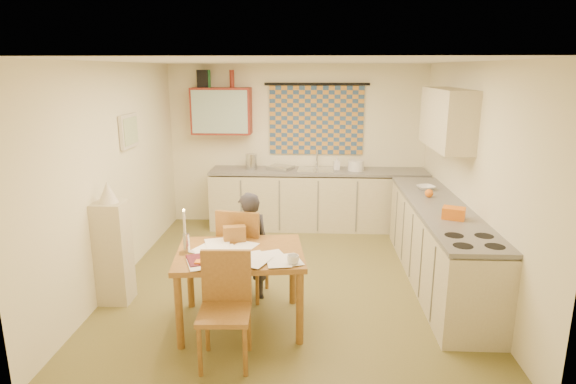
# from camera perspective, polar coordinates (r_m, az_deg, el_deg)

# --- Properties ---
(floor) EXTENTS (4.00, 4.50, 0.02)m
(floor) POSITION_cam_1_polar(r_m,az_deg,el_deg) (5.82, 0.33, -10.34)
(floor) COLOR brown
(floor) RESTS_ON ground
(ceiling) EXTENTS (4.00, 4.50, 0.02)m
(ceiling) POSITION_cam_1_polar(r_m,az_deg,el_deg) (5.28, 0.37, 15.33)
(ceiling) COLOR white
(ceiling) RESTS_ON floor
(wall_back) EXTENTS (4.00, 0.02, 2.50)m
(wall_back) POSITION_cam_1_polar(r_m,az_deg,el_deg) (7.63, 1.07, 5.54)
(wall_back) COLOR #F6EEC4
(wall_back) RESTS_ON floor
(wall_front) EXTENTS (4.00, 0.02, 2.50)m
(wall_front) POSITION_cam_1_polar(r_m,az_deg,el_deg) (3.25, -1.35, -6.79)
(wall_front) COLOR #F6EEC4
(wall_front) RESTS_ON floor
(wall_left) EXTENTS (0.02, 4.50, 2.50)m
(wall_left) POSITION_cam_1_polar(r_m,az_deg,el_deg) (5.85, -19.74, 1.97)
(wall_left) COLOR #F6EEC4
(wall_left) RESTS_ON floor
(wall_right) EXTENTS (0.02, 4.50, 2.50)m
(wall_right) POSITION_cam_1_polar(r_m,az_deg,el_deg) (5.69, 21.01, 1.54)
(wall_right) COLOR #F6EEC4
(wall_right) RESTS_ON floor
(window_blind) EXTENTS (1.45, 0.03, 1.05)m
(window_blind) POSITION_cam_1_polar(r_m,az_deg,el_deg) (7.54, 3.38, 8.47)
(window_blind) COLOR #2E4E77
(window_blind) RESTS_ON wall_back
(curtain_rod) EXTENTS (1.60, 0.04, 0.04)m
(curtain_rod) POSITION_cam_1_polar(r_m,az_deg,el_deg) (7.48, 3.45, 12.65)
(curtain_rod) COLOR black
(curtain_rod) RESTS_ON wall_back
(wall_cabinet) EXTENTS (0.90, 0.34, 0.70)m
(wall_cabinet) POSITION_cam_1_polar(r_m,az_deg,el_deg) (7.51, -7.87, 9.49)
(wall_cabinet) COLOR maroon
(wall_cabinet) RESTS_ON wall_back
(wall_cabinet_glass) EXTENTS (0.84, 0.02, 0.64)m
(wall_cabinet_glass) POSITION_cam_1_polar(r_m,az_deg,el_deg) (7.34, -8.12, 9.38)
(wall_cabinet_glass) COLOR #99B2A5
(wall_cabinet_glass) RESTS_ON wall_back
(upper_cabinet_right) EXTENTS (0.34, 1.30, 0.70)m
(upper_cabinet_right) POSITION_cam_1_polar(r_m,az_deg,el_deg) (6.07, 18.31, 8.26)
(upper_cabinet_right) COLOR #C1B48B
(upper_cabinet_right) RESTS_ON wall_right
(framed_print) EXTENTS (0.04, 0.50, 0.40)m
(framed_print) POSITION_cam_1_polar(r_m,az_deg,el_deg) (6.13, -18.34, 6.89)
(framed_print) COLOR beige
(framed_print) RESTS_ON wall_left
(print_canvas) EXTENTS (0.01, 0.42, 0.32)m
(print_canvas) POSITION_cam_1_polar(r_m,az_deg,el_deg) (6.12, -18.12, 6.90)
(print_canvas) COLOR white
(print_canvas) RESTS_ON wall_left
(counter_back) EXTENTS (3.30, 0.62, 0.92)m
(counter_back) POSITION_cam_1_polar(r_m,az_deg,el_deg) (7.49, 3.54, -0.90)
(counter_back) COLOR #C1B48B
(counter_back) RESTS_ON floor
(counter_right) EXTENTS (0.62, 2.95, 0.92)m
(counter_right) POSITION_cam_1_polar(r_m,az_deg,el_deg) (5.85, 17.32, -5.98)
(counter_right) COLOR #C1B48B
(counter_right) RESTS_ON floor
(stove) EXTENTS (0.59, 0.59, 0.91)m
(stove) POSITION_cam_1_polar(r_m,az_deg,el_deg) (4.84, 20.67, -10.61)
(stove) COLOR white
(stove) RESTS_ON floor
(sink) EXTENTS (0.57, 0.48, 0.10)m
(sink) POSITION_cam_1_polar(r_m,az_deg,el_deg) (7.39, 3.31, 2.31)
(sink) COLOR silver
(sink) RESTS_ON counter_back
(tap) EXTENTS (0.03, 0.03, 0.28)m
(tap) POSITION_cam_1_polar(r_m,az_deg,el_deg) (7.53, 3.46, 3.93)
(tap) COLOR silver
(tap) RESTS_ON counter_back
(dish_rack) EXTENTS (0.44, 0.42, 0.06)m
(dish_rack) POSITION_cam_1_polar(r_m,az_deg,el_deg) (7.39, -0.90, 2.89)
(dish_rack) COLOR silver
(dish_rack) RESTS_ON counter_back
(kettle) EXTENTS (0.21, 0.21, 0.24)m
(kettle) POSITION_cam_1_polar(r_m,az_deg,el_deg) (7.42, -4.36, 3.60)
(kettle) COLOR silver
(kettle) RESTS_ON counter_back
(mixing_bowl) EXTENTS (0.28, 0.28, 0.16)m
(mixing_bowl) POSITION_cam_1_polar(r_m,az_deg,el_deg) (7.40, 8.03, 3.15)
(mixing_bowl) COLOR white
(mixing_bowl) RESTS_ON counter_back
(soap_bottle) EXTENTS (0.11, 0.12, 0.20)m
(soap_bottle) POSITION_cam_1_polar(r_m,az_deg,el_deg) (7.42, 5.79, 3.41)
(soap_bottle) COLOR white
(soap_bottle) RESTS_ON counter_back
(bowl) EXTENTS (0.36, 0.36, 0.05)m
(bowl) POSITION_cam_1_polar(r_m,az_deg,el_deg) (6.41, 16.03, 0.50)
(bowl) COLOR white
(bowl) RESTS_ON counter_right
(orange_bag) EXTENTS (0.26, 0.23, 0.12)m
(orange_bag) POSITION_cam_1_polar(r_m,az_deg,el_deg) (5.24, 19.04, -2.39)
(orange_bag) COLOR orange
(orange_bag) RESTS_ON counter_right
(fruit_orange) EXTENTS (0.10, 0.10, 0.10)m
(fruit_orange) POSITION_cam_1_polar(r_m,az_deg,el_deg) (6.03, 16.37, -0.14)
(fruit_orange) COLOR orange
(fruit_orange) RESTS_ON counter_right
(speaker) EXTENTS (0.18, 0.21, 0.26)m
(speaker) POSITION_cam_1_polar(r_m,az_deg,el_deg) (7.54, -10.05, 13.09)
(speaker) COLOR black
(speaker) RESTS_ON wall_cabinet
(bottle_green) EXTENTS (0.08, 0.08, 0.26)m
(bottle_green) POSITION_cam_1_polar(r_m,az_deg,el_deg) (7.52, -9.43, 13.11)
(bottle_green) COLOR #195926
(bottle_green) RESTS_ON wall_cabinet
(bottle_brown) EXTENTS (0.08, 0.08, 0.26)m
(bottle_brown) POSITION_cam_1_polar(r_m,az_deg,el_deg) (7.46, -6.67, 13.19)
(bottle_brown) COLOR maroon
(bottle_brown) RESTS_ON wall_cabinet
(dining_table) EXTENTS (1.29, 1.04, 0.75)m
(dining_table) POSITION_cam_1_polar(r_m,az_deg,el_deg) (4.74, -5.61, -11.22)
(dining_table) COLOR brown
(dining_table) RESTS_ON floor
(chair_far) EXTENTS (0.53, 0.53, 1.02)m
(chair_far) POSITION_cam_1_polar(r_m,az_deg,el_deg) (5.32, -5.22, -9.04)
(chair_far) COLOR brown
(chair_far) RESTS_ON floor
(chair_near) EXTENTS (0.45, 0.45, 0.94)m
(chair_near) POSITION_cam_1_polar(r_m,az_deg,el_deg) (4.23, -7.44, -15.95)
(chair_near) COLOR brown
(chair_near) RESTS_ON floor
(person) EXTENTS (0.61, 0.56, 1.19)m
(person) POSITION_cam_1_polar(r_m,az_deg,el_deg) (5.14, -4.66, -6.48)
(person) COLOR black
(person) RESTS_ON floor
(shelf_stand) EXTENTS (0.32, 0.30, 1.10)m
(shelf_stand) POSITION_cam_1_polar(r_m,az_deg,el_deg) (5.41, -19.99, -6.79)
(shelf_stand) COLOR #C1B48B
(shelf_stand) RESTS_ON floor
(lampshade) EXTENTS (0.20, 0.20, 0.22)m
(lampshade) POSITION_cam_1_polar(r_m,az_deg,el_deg) (5.22, -20.60, -0.00)
(lampshade) COLOR beige
(lampshade) RESTS_ON shelf_stand
(letter_rack) EXTENTS (0.24, 0.15, 0.16)m
(letter_rack) POSITION_cam_1_polar(r_m,az_deg,el_deg) (4.83, -6.37, -4.96)
(letter_rack) COLOR brown
(letter_rack) RESTS_ON dining_table
(mug) EXTENTS (0.14, 0.14, 0.09)m
(mug) POSITION_cam_1_polar(r_m,az_deg,el_deg) (4.27, 0.60, -8.02)
(mug) COLOR white
(mug) RESTS_ON dining_table
(magazine) EXTENTS (0.41, 0.43, 0.03)m
(magazine) POSITION_cam_1_polar(r_m,az_deg,el_deg) (4.40, -11.81, -8.11)
(magazine) COLOR maroon
(magazine) RESTS_ON dining_table
(book) EXTENTS (0.29, 0.32, 0.02)m
(book) POSITION_cam_1_polar(r_m,az_deg,el_deg) (4.50, -10.82, -7.59)
(book) COLOR orange
(book) RESTS_ON dining_table
(orange_box) EXTENTS (0.12, 0.08, 0.04)m
(orange_box) POSITION_cam_1_polar(r_m,az_deg,el_deg) (4.33, -10.15, -8.30)
(orange_box) COLOR orange
(orange_box) RESTS_ON dining_table
(eyeglasses) EXTENTS (0.13, 0.05, 0.02)m
(eyeglasses) POSITION_cam_1_polar(r_m,az_deg,el_deg) (4.31, -4.01, -8.34)
(eyeglasses) COLOR black
(eyeglasses) RESTS_ON dining_table
(candle_holder) EXTENTS (0.07, 0.07, 0.18)m
(candle_holder) POSITION_cam_1_polar(r_m,az_deg,el_deg) (4.63, -11.93, -5.91)
(candle_holder) COLOR silver
(candle_holder) RESTS_ON dining_table
(candle) EXTENTS (0.03, 0.03, 0.22)m
(candle) POSITION_cam_1_polar(r_m,az_deg,el_deg) (4.57, -12.19, -3.56)
(candle) COLOR white
(candle) RESTS_ON dining_table
(candle_flame) EXTENTS (0.02, 0.02, 0.02)m
(candle_flame) POSITION_cam_1_polar(r_m,az_deg,el_deg) (4.53, -12.26, -2.12)
(candle_flame) COLOR #FFCC66
(candle_flame) RESTS_ON dining_table
(papers) EXTENTS (1.11, 0.86, 0.02)m
(papers) POSITION_cam_1_polar(r_m,az_deg,el_deg) (4.50, -5.94, -7.35)
(papers) COLOR white
(papers) RESTS_ON dining_table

